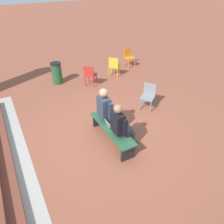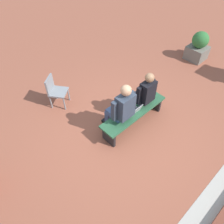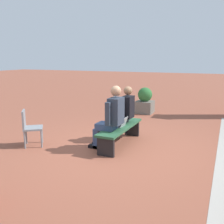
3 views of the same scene
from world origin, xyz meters
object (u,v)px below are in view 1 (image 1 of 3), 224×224
object	(u,v)px
person_student	(122,126)
person_adult	(108,110)
plastic_chair_far_left	(90,74)
plastic_chair_near_bench_right	(129,56)
laptop	(111,125)
plastic_chair_near_bench_left	(148,95)
plastic_chair_far_right	(114,65)
litter_bin	(57,73)
bench	(112,130)

from	to	relation	value
person_student	person_adult	distance (m)	0.73
plastic_chair_far_left	plastic_chair_near_bench_right	bearing A→B (deg)	-66.66
laptop	plastic_chair_near_bench_left	size ratio (longest dim) A/B	0.38
person_student	plastic_chair_far_left	world-z (taller)	person_student
plastic_chair_far_left	plastic_chair_near_bench_left	size ratio (longest dim) A/B	1.00
plastic_chair_far_right	plastic_chair_near_bench_left	bearing A→B (deg)	174.22
litter_bin	plastic_chair_near_bench_right	bearing A→B (deg)	-86.44
plastic_chair_near_bench_right	plastic_chair_near_bench_left	xyz separation A→B (m)	(-3.50, 1.46, 0.00)
person_student	plastic_chair_near_bench_right	xyz separation A→B (m)	(4.79, -3.26, -0.23)
plastic_chair_near_bench_right	plastic_chair_far_left	bearing A→B (deg)	113.34
person_adult	litter_bin	bearing A→B (deg)	4.30
plastic_chair_far_right	plastic_chair_far_left	size ratio (longest dim) A/B	1.00
plastic_chair_far_right	plastic_chair_near_bench_left	size ratio (longest dim) A/B	1.00
plastic_chair_far_right	plastic_chair_near_bench_right	distance (m)	1.37
plastic_chair_far_left	litter_bin	size ratio (longest dim) A/B	0.98
plastic_chair_far_right	plastic_chair_near_bench_right	bearing A→B (deg)	-59.59
plastic_chair_far_right	litter_bin	size ratio (longest dim) A/B	0.98
person_student	litter_bin	world-z (taller)	person_student
litter_bin	laptop	bearing A→B (deg)	-177.19
plastic_chair_far_right	plastic_chair_far_left	world-z (taller)	same
laptop	plastic_chair_far_right	bearing A→B (deg)	-30.19
person_student	person_adult	world-z (taller)	person_adult
bench	plastic_chair_near_bench_left	size ratio (longest dim) A/B	2.14
person_student	laptop	world-z (taller)	person_student
plastic_chair_near_bench_left	litter_bin	size ratio (longest dim) A/B	0.98
plastic_chair_far_left	litter_bin	distance (m)	1.37
plastic_chair_far_right	plastic_chair_near_bench_right	size ratio (longest dim) A/B	1.00
plastic_chair_far_left	bench	bearing A→B (deg)	165.72
plastic_chair_near_bench_right	litter_bin	size ratio (longest dim) A/B	0.98
plastic_chair_near_bench_left	plastic_chair_far_left	bearing A→B (deg)	22.39
bench	person_adult	world-z (taller)	person_adult
plastic_chair_near_bench_right	plastic_chair_far_left	world-z (taller)	same
bench	plastic_chair_far_left	xyz separation A→B (m)	(3.36, -0.86, 0.13)
bench	litter_bin	xyz separation A→B (m)	(4.20, 0.22, 0.08)
plastic_chair_near_bench_left	litter_bin	world-z (taller)	litter_bin
person_student	laptop	bearing A→B (deg)	11.44
bench	plastic_chair_near_bench_left	world-z (taller)	plastic_chair_near_bench_left
plastic_chair_near_bench_right	plastic_chair_far_left	distance (m)	2.69
person_adult	plastic_chair_far_left	bearing A→B (deg)	-14.67
plastic_chair_near_bench_right	plastic_chair_near_bench_left	distance (m)	3.80
plastic_chair_far_left	litter_bin	world-z (taller)	litter_bin
person_student	plastic_chair_near_bench_right	distance (m)	5.80
bench	plastic_chair_far_left	bearing A→B (deg)	-14.28
bench	plastic_chair_near_bench_left	bearing A→B (deg)	-63.68
person_adult	laptop	xyz separation A→B (m)	(-0.34, 0.08, -0.25)
plastic_chair_far_right	plastic_chair_near_bench_right	xyz separation A→B (m)	(0.69, -1.18, 0.00)
laptop	plastic_chair_far_left	size ratio (longest dim) A/B	0.38
bench	plastic_chair_far_left	distance (m)	3.47
plastic_chair_far_right	person_student	bearing A→B (deg)	153.10
bench	plastic_chair_far_right	bearing A→B (deg)	-29.88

